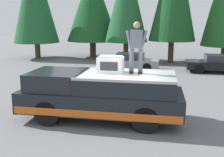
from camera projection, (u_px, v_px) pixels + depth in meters
ground_plane at (119, 122)px, 8.89m from camera, size 90.00×90.00×0.00m
pickup_truck at (101, 95)px, 8.98m from camera, size 2.01×5.54×1.65m
compressor_unit at (111, 64)px, 8.82m from camera, size 0.65×0.84×0.56m
person_on_truck_bed at (136, 46)px, 8.53m from camera, size 0.29×0.72×1.69m
parked_car_black at (218, 64)px, 17.23m from camera, size 1.64×4.10×1.16m
parked_car_grey at (129, 61)px, 18.17m from camera, size 1.64×4.10×1.16m
conifer_right at (92, 4)px, 23.49m from camera, size 4.69×4.69×8.09m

